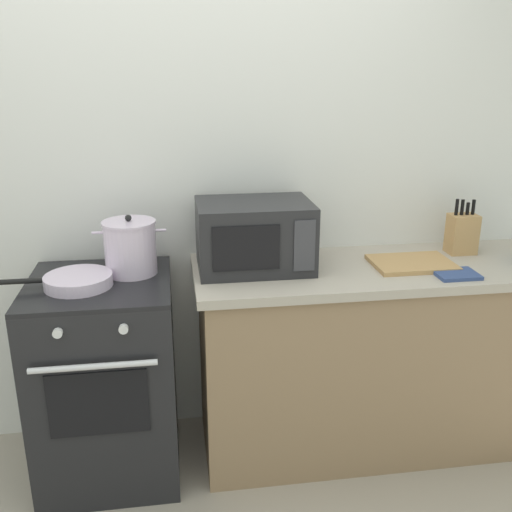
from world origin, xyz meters
The scene contains 10 objects.
back_wall centered at (0.30, 0.97, 1.25)m, with size 4.40×0.10×2.50m, color silver.
lower_cabinet_right centered at (0.90, 0.62, 0.44)m, with size 1.64×0.56×0.88m, color #8C7051.
countertop_right centered at (0.90, 0.62, 0.90)m, with size 1.70×0.60×0.04m, color #ADA393.
stove centered at (-0.35, 0.60, 0.46)m, with size 0.60×0.64×0.92m.
stock_pot centered at (-0.21, 0.69, 1.04)m, with size 0.31×0.23×0.26m.
frying_pan centered at (-0.43, 0.55, 0.95)m, with size 0.48×0.28×0.05m.
microwave centered at (0.33, 0.68, 1.07)m, with size 0.50×0.37×0.30m.
cutting_board centered at (1.04, 0.60, 0.93)m, with size 0.36×0.26×0.02m, color tan.
knife_block centered at (1.34, 0.74, 1.02)m, with size 0.13×0.10×0.27m.
oven_mitt centered at (1.17, 0.44, 0.93)m, with size 0.18×0.14×0.02m, color #33477A.
Camera 1 is at (-0.03, -1.74, 1.79)m, focal length 40.57 mm.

